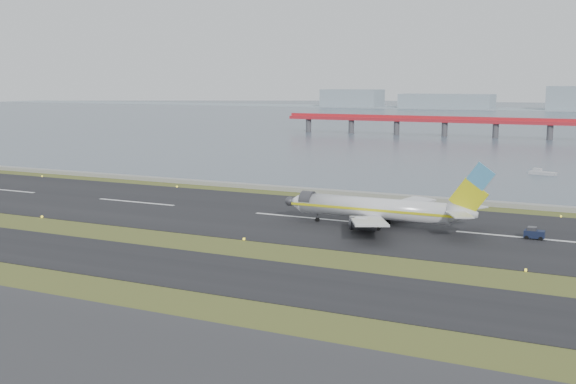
# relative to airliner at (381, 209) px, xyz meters

# --- Properties ---
(ground) EXTENTS (1000.00, 1000.00, 0.00)m
(ground) POSITION_rel_airliner_xyz_m (-16.95, -27.46, -3.46)
(ground) COLOR #364A1A
(ground) RESTS_ON ground
(taxiway_strip) EXTENTS (1000.00, 18.00, 0.10)m
(taxiway_strip) POSITION_rel_airliner_xyz_m (-16.95, -39.46, -3.41)
(taxiway_strip) COLOR black
(taxiway_strip) RESTS_ON ground
(runway_strip) EXTENTS (1000.00, 45.00, 0.10)m
(runway_strip) POSITION_rel_airliner_xyz_m (-16.95, 2.54, -3.41)
(runway_strip) COLOR black
(runway_strip) RESTS_ON ground
(seawall) EXTENTS (1000.00, 2.50, 1.00)m
(seawall) POSITION_rel_airliner_xyz_m (-16.95, 32.54, -2.96)
(seawall) COLOR gray
(seawall) RESTS_ON ground
(bay_water) EXTENTS (1400.00, 800.00, 1.30)m
(bay_water) POSITION_rel_airliner_xyz_m (-16.95, 432.54, -3.46)
(bay_water) COLOR #4B5B6C
(bay_water) RESTS_ON ground
(red_pier) EXTENTS (260.00, 5.00, 10.20)m
(red_pier) POSITION_rel_airliner_xyz_m (3.05, 222.54, 3.82)
(red_pier) COLOR red
(red_pier) RESTS_ON ground
(airliner) EXTENTS (38.52, 32.89, 12.80)m
(airliner) POSITION_rel_airliner_xyz_m (0.00, 0.00, 0.00)
(airliner) COLOR silver
(airliner) RESTS_ON ground
(pushback_tug) EXTENTS (3.31, 2.01, 2.09)m
(pushback_tug) POSITION_rel_airliner_xyz_m (26.08, 2.25, -2.44)
(pushback_tug) COLOR #131A34
(pushback_tug) RESTS_ON ground
(workboat_near) EXTENTS (7.80, 3.91, 1.81)m
(workboat_near) POSITION_rel_airliner_xyz_m (16.14, 91.64, -2.88)
(workboat_near) COLOR #B6B6BA
(workboat_near) RESTS_ON ground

